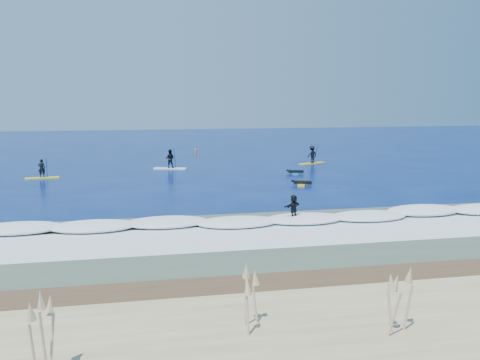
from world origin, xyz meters
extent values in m
plane|color=#03154A|center=(0.00, 0.00, 0.00)|extent=(160.00, 160.00, 0.00)
cube|color=tan|center=(0.00, -27.00, 0.00)|extent=(90.00, 7.00, 2.00)
cube|color=#472F21|center=(0.00, -21.50, 0.00)|extent=(90.00, 5.00, 0.08)
cube|color=#3D5441|center=(0.00, -14.00, 0.01)|extent=(90.00, 13.00, 0.01)
cube|color=white|center=(0.00, -10.00, 0.00)|extent=(40.00, 6.00, 0.30)
cube|color=silver|center=(0.00, -13.00, 0.00)|extent=(34.00, 5.00, 0.02)
cube|color=yellow|center=(-16.68, 10.29, 0.05)|extent=(2.94, 1.02, 0.10)
imported|color=black|center=(-16.68, 10.29, 0.92)|extent=(0.64, 0.46, 1.65)
cylinder|color=black|center=(-16.25, 10.33, 0.86)|extent=(0.11, 0.66, 1.93)
cube|color=black|center=(-16.25, 10.33, -0.05)|extent=(0.12, 0.03, 0.29)
cube|color=white|center=(-4.97, 14.37, 0.05)|extent=(3.38, 1.74, 0.11)
imported|color=black|center=(-4.97, 14.37, 1.05)|extent=(1.09, 0.95, 1.89)
cylinder|color=black|center=(-4.50, 14.23, 0.98)|extent=(0.27, 0.74, 2.20)
cube|color=black|center=(-4.50, 14.23, -0.05)|extent=(0.13, 0.03, 0.33)
cube|color=yellow|center=(10.51, 15.44, 0.05)|extent=(3.31, 2.11, 0.11)
imported|color=black|center=(10.51, 15.44, 1.05)|extent=(1.39, 1.14, 1.88)
cylinder|color=black|center=(10.96, 15.65, 0.98)|extent=(0.36, 0.70, 2.19)
cube|color=black|center=(10.96, 15.65, -0.05)|extent=(0.13, 0.03, 0.33)
cube|color=yellow|center=(4.98, 2.23, 0.05)|extent=(1.27, 2.20, 0.10)
cube|color=black|center=(5.07, 2.19, 0.22)|extent=(1.52, 0.87, 0.24)
sphere|color=black|center=(4.29, 2.48, 0.33)|extent=(0.24, 0.24, 0.24)
cube|color=#1764B2|center=(6.42, 8.57, 0.05)|extent=(1.04, 2.12, 0.10)
cube|color=black|center=(6.51, 8.55, 0.21)|extent=(1.46, 0.71, 0.23)
sphere|color=black|center=(5.74, 8.75, 0.31)|extent=(0.23, 0.23, 0.23)
cube|color=white|center=(0.29, -10.52, 0.20)|extent=(2.06, 1.62, 0.11)
imported|color=black|center=(0.29, -10.52, 0.96)|extent=(1.31, 1.06, 1.40)
cylinder|color=#F55D15|center=(-0.56, 28.88, 0.24)|extent=(0.30, 0.30, 0.48)
cone|color=#F55D15|center=(-0.56, 28.88, 0.60)|extent=(0.21, 0.21, 0.24)
camera|label=1|loc=(-8.90, -39.60, 7.29)|focal=40.00mm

